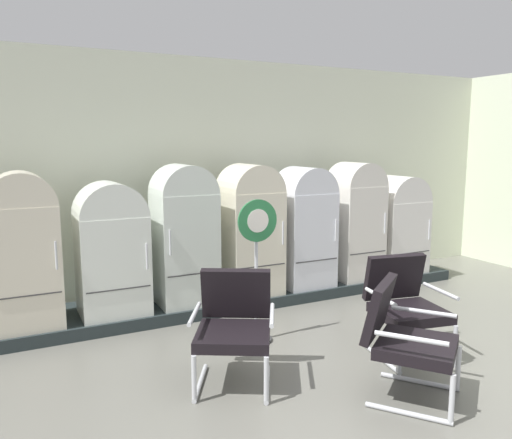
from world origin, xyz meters
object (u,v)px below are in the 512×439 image
(armchair_right, at_px, (405,302))
(sign_stand, at_px, (257,276))
(armchair_center, at_px, (404,335))
(refrigerator_5, at_px, (355,217))
(refrigerator_0, at_px, (23,246))
(refrigerator_6, at_px, (398,222))
(refrigerator_4, at_px, (304,223))
(armchair_left, at_px, (234,323))
(refrigerator_1, at_px, (111,245))
(refrigerator_2, at_px, (184,230))
(refrigerator_3, at_px, (250,225))

(armchair_right, distance_m, sign_stand, 1.44)
(armchair_center, bearing_deg, refrigerator_5, 59.47)
(armchair_center, bearing_deg, sign_stand, 108.78)
(refrigerator_0, xyz_separation_m, refrigerator_5, (4.13, -0.01, 0.01))
(refrigerator_6, xyz_separation_m, armchair_center, (-2.33, -2.65, -0.35))
(refrigerator_6, relative_size, sign_stand, 0.95)
(refrigerator_4, relative_size, armchair_left, 1.67)
(refrigerator_1, distance_m, armchair_right, 3.09)
(armchair_left, bearing_deg, refrigerator_0, 129.72)
(refrigerator_2, height_order, armchair_center, refrigerator_2)
(refrigerator_4, xyz_separation_m, sign_stand, (-1.27, -1.13, -0.28))
(refrigerator_0, relative_size, armchair_left, 1.70)
(armchair_left, distance_m, armchair_center, 1.37)
(refrigerator_2, bearing_deg, refrigerator_0, -179.85)
(refrigerator_3, height_order, refrigerator_4, refrigerator_3)
(refrigerator_0, bearing_deg, refrigerator_2, 0.15)
(refrigerator_1, height_order, refrigerator_3, refrigerator_3)
(refrigerator_1, xyz_separation_m, refrigerator_5, (3.27, -0.02, 0.09))
(refrigerator_1, distance_m, armchair_center, 3.19)
(refrigerator_4, distance_m, sign_stand, 1.72)
(refrigerator_1, relative_size, refrigerator_6, 1.04)
(sign_stand, bearing_deg, refrigerator_4, 41.80)
(refrigerator_0, bearing_deg, refrigerator_6, -0.11)
(refrigerator_1, bearing_deg, armchair_right, -41.49)
(refrigerator_4, bearing_deg, refrigerator_6, -0.31)
(refrigerator_1, relative_size, sign_stand, 0.99)
(armchair_center, bearing_deg, refrigerator_1, 122.61)
(armchair_right, bearing_deg, sign_stand, 141.31)
(refrigerator_5, height_order, armchair_right, refrigerator_5)
(armchair_right, bearing_deg, refrigerator_0, 147.39)
(refrigerator_2, relative_size, armchair_left, 1.74)
(sign_stand, bearing_deg, refrigerator_0, 151.08)
(refrigerator_0, bearing_deg, armchair_center, -45.95)
(refrigerator_2, height_order, refrigerator_6, refrigerator_2)
(refrigerator_6, bearing_deg, sign_stand, -158.46)
(refrigerator_6, bearing_deg, armchair_center, -131.37)
(refrigerator_3, bearing_deg, refrigerator_1, -179.74)
(refrigerator_5, distance_m, sign_stand, 2.38)
(refrigerator_4, bearing_deg, armchair_left, -135.25)
(armchair_left, relative_size, armchair_center, 1.00)
(refrigerator_5, relative_size, refrigerator_6, 1.15)
(refrigerator_4, distance_m, armchair_right, 2.08)
(refrigerator_2, distance_m, armchair_center, 2.84)
(sign_stand, bearing_deg, refrigerator_3, 66.91)
(refrigerator_3, relative_size, armchair_left, 1.72)
(refrigerator_0, relative_size, refrigerator_5, 0.99)
(refrigerator_1, height_order, armchair_right, refrigerator_1)
(armchair_right, bearing_deg, refrigerator_6, 49.26)
(armchair_right, height_order, armchair_center, same)
(refrigerator_0, xyz_separation_m, refrigerator_2, (1.69, 0.00, 0.02))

